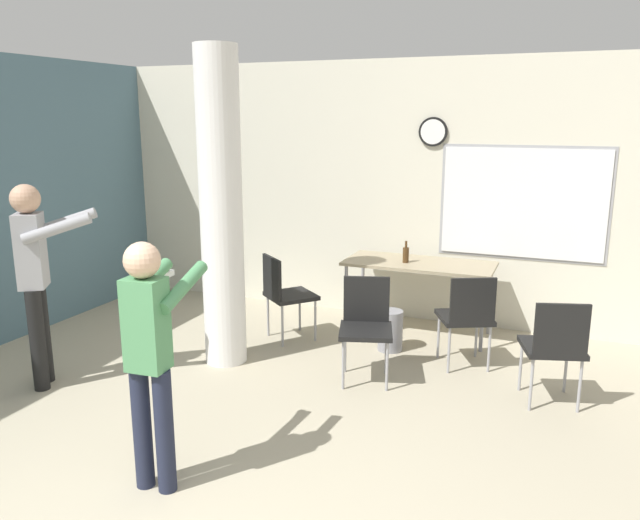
# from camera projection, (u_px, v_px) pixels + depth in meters

# --- Properties ---
(wall_back) EXTENTS (8.00, 0.15, 2.80)m
(wall_back) POSITION_uv_depth(u_px,v_px,m) (409.00, 192.00, 6.77)
(wall_back) COLOR beige
(wall_back) RESTS_ON ground_plane
(support_pillar) EXTENTS (0.38, 0.38, 2.80)m
(support_pillar) POSITION_uv_depth(u_px,v_px,m) (221.00, 211.00, 5.47)
(support_pillar) COLOR white
(support_pillar) RESTS_ON ground_plane
(folding_table) EXTENTS (1.50, 0.67, 0.76)m
(folding_table) POSITION_uv_depth(u_px,v_px,m) (419.00, 268.00, 6.34)
(folding_table) COLOR tan
(folding_table) RESTS_ON ground_plane
(bottle_on_table) EXTENTS (0.06, 0.06, 0.22)m
(bottle_on_table) POSITION_uv_depth(u_px,v_px,m) (406.00, 254.00, 6.29)
(bottle_on_table) COLOR #4C3319
(bottle_on_table) RESTS_ON folding_table
(waste_bin) EXTENTS (0.24, 0.24, 0.39)m
(waste_bin) POSITION_uv_depth(u_px,v_px,m) (390.00, 330.00, 6.00)
(waste_bin) COLOR gray
(waste_bin) RESTS_ON ground_plane
(chair_table_right) EXTENTS (0.59, 0.59, 0.87)m
(chair_table_right) POSITION_uv_depth(u_px,v_px,m) (467.00, 314.00, 5.50)
(chair_table_right) COLOR black
(chair_table_right) RESTS_ON ground_plane
(chair_table_front) EXTENTS (0.55, 0.55, 0.87)m
(chair_table_front) POSITION_uv_depth(u_px,v_px,m) (366.00, 321.00, 5.29)
(chair_table_front) COLOR black
(chair_table_front) RESTS_ON ground_plane
(chair_table_left) EXTENTS (0.62, 0.62, 0.87)m
(chair_table_left) POSITION_uv_depth(u_px,v_px,m) (285.00, 291.00, 6.21)
(chair_table_left) COLOR black
(chair_table_left) RESTS_ON ground_plane
(chair_mid_room) EXTENTS (0.55, 0.55, 0.87)m
(chair_mid_room) POSITION_uv_depth(u_px,v_px,m) (555.00, 344.00, 4.78)
(chair_mid_room) COLOR black
(chair_mid_room) RESTS_ON ground_plane
(person_playing_front) EXTENTS (0.36, 0.60, 1.53)m
(person_playing_front) POSITION_uv_depth(u_px,v_px,m) (150.00, 347.00, 3.63)
(person_playing_front) COLOR #1E2338
(person_playing_front) RESTS_ON ground_plane
(person_watching_back) EXTENTS (0.68, 0.60, 1.69)m
(person_watching_back) POSITION_uv_depth(u_px,v_px,m) (36.00, 270.00, 5.04)
(person_watching_back) COLOR black
(person_watching_back) RESTS_ON ground_plane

